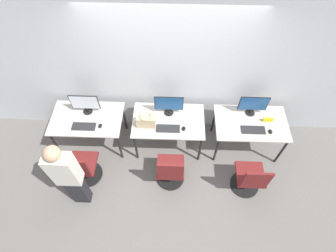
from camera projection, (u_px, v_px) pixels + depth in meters
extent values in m
plane|color=slate|center=(168.00, 161.00, 4.76)|extent=(20.00, 20.00, 0.00)
cube|color=silver|center=(170.00, 70.00, 4.12)|extent=(12.00, 0.05, 2.80)
cube|color=#BCB7AD|center=(87.00, 118.00, 4.41)|extent=(1.20, 0.75, 0.02)
cylinder|color=black|center=(56.00, 145.00, 4.54)|extent=(0.04, 0.04, 0.71)
cylinder|color=black|center=(120.00, 147.00, 4.52)|extent=(0.04, 0.04, 0.71)
cylinder|color=black|center=(66.00, 116.00, 4.91)|extent=(0.04, 0.04, 0.71)
cylinder|color=black|center=(124.00, 117.00, 4.89)|extent=(0.04, 0.04, 0.71)
cylinder|color=black|center=(88.00, 111.00, 4.48)|extent=(0.16, 0.16, 0.01)
cylinder|color=black|center=(87.00, 110.00, 4.44)|extent=(0.04, 0.04, 0.08)
cube|color=black|center=(85.00, 102.00, 4.29)|extent=(0.47, 0.01, 0.31)
cube|color=silver|center=(84.00, 103.00, 4.29)|extent=(0.45, 0.01, 0.29)
cube|color=#262628|center=(84.00, 126.00, 4.29)|extent=(0.38, 0.15, 0.02)
ellipsoid|color=black|center=(100.00, 126.00, 4.29)|extent=(0.06, 0.09, 0.03)
cylinder|color=black|center=(89.00, 174.00, 4.59)|extent=(0.48, 0.48, 0.03)
cylinder|color=black|center=(86.00, 169.00, 4.43)|extent=(0.04, 0.04, 0.36)
cube|color=maroon|center=(83.00, 164.00, 4.26)|extent=(0.44, 0.44, 0.05)
cube|color=maroon|center=(75.00, 168.00, 3.95)|extent=(0.40, 0.04, 0.44)
cube|color=#232328|center=(78.00, 189.00, 4.06)|extent=(0.25, 0.16, 0.75)
cube|color=silver|center=(64.00, 169.00, 3.49)|extent=(0.36, 0.20, 0.65)
sphere|color=tan|center=(52.00, 154.00, 3.14)|extent=(0.21, 0.21, 0.21)
cube|color=#BCB7AD|center=(168.00, 121.00, 4.39)|extent=(1.20, 0.75, 0.02)
cylinder|color=black|center=(136.00, 148.00, 4.51)|extent=(0.04, 0.04, 0.71)
cylinder|color=black|center=(200.00, 149.00, 4.49)|extent=(0.04, 0.04, 0.71)
cylinder|color=black|center=(139.00, 118.00, 4.88)|extent=(0.04, 0.04, 0.71)
cylinder|color=black|center=(199.00, 119.00, 4.86)|extent=(0.04, 0.04, 0.71)
cylinder|color=black|center=(169.00, 112.00, 4.46)|extent=(0.16, 0.16, 0.01)
cylinder|color=black|center=(169.00, 111.00, 4.43)|extent=(0.04, 0.04, 0.08)
cube|color=black|center=(169.00, 103.00, 4.28)|extent=(0.47, 0.01, 0.31)
cube|color=navy|center=(169.00, 104.00, 4.27)|extent=(0.45, 0.01, 0.29)
cube|color=#262628|center=(168.00, 129.00, 4.27)|extent=(0.38, 0.15, 0.02)
ellipsoid|color=black|center=(184.00, 129.00, 4.26)|extent=(0.06, 0.09, 0.03)
cylinder|color=black|center=(170.00, 177.00, 4.56)|extent=(0.48, 0.48, 0.03)
cylinder|color=black|center=(170.00, 172.00, 4.40)|extent=(0.04, 0.04, 0.36)
cube|color=maroon|center=(171.00, 167.00, 4.23)|extent=(0.44, 0.44, 0.05)
cube|color=maroon|center=(170.00, 172.00, 3.91)|extent=(0.40, 0.04, 0.44)
cube|color=#BCB7AD|center=(251.00, 123.00, 4.36)|extent=(1.20, 0.75, 0.02)
cylinder|color=black|center=(216.00, 150.00, 4.48)|extent=(0.04, 0.04, 0.71)
cylinder|color=black|center=(281.00, 152.00, 4.46)|extent=(0.04, 0.04, 0.71)
cylinder|color=black|center=(214.00, 120.00, 4.86)|extent=(0.04, 0.04, 0.71)
cylinder|color=black|center=(274.00, 121.00, 4.83)|extent=(0.04, 0.04, 0.71)
cylinder|color=black|center=(250.00, 113.00, 4.46)|extent=(0.16, 0.16, 0.01)
cylinder|color=black|center=(251.00, 111.00, 4.42)|extent=(0.04, 0.04, 0.08)
cube|color=black|center=(253.00, 104.00, 4.28)|extent=(0.47, 0.01, 0.31)
cube|color=navy|center=(254.00, 104.00, 4.27)|extent=(0.45, 0.01, 0.29)
cube|color=#262628|center=(253.00, 130.00, 4.25)|extent=(0.38, 0.15, 0.02)
ellipsoid|color=black|center=(270.00, 132.00, 4.23)|extent=(0.06, 0.09, 0.03)
cylinder|color=black|center=(244.00, 184.00, 4.48)|extent=(0.48, 0.48, 0.03)
cylinder|color=black|center=(247.00, 180.00, 4.32)|extent=(0.04, 0.04, 0.36)
cube|color=maroon|center=(250.00, 174.00, 4.15)|extent=(0.44, 0.44, 0.05)
cube|color=maroon|center=(257.00, 180.00, 3.83)|extent=(0.40, 0.04, 0.44)
cube|color=tan|center=(146.00, 121.00, 4.23)|extent=(0.30, 0.14, 0.22)
torus|color=tan|center=(145.00, 116.00, 4.12)|extent=(0.18, 0.18, 0.01)
cube|color=yellow|center=(268.00, 120.00, 4.33)|extent=(0.16, 0.03, 0.08)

